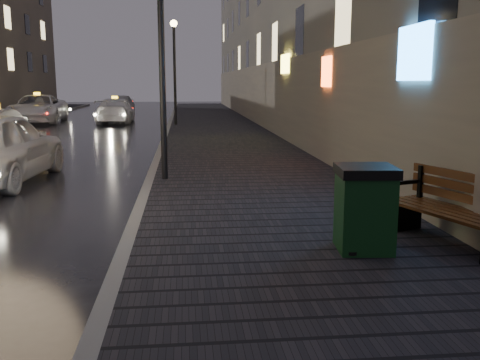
# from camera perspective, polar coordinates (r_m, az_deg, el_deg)

# --- Properties ---
(sidewalk) EXTENTS (4.60, 58.00, 0.15)m
(sidewalk) POSITION_cam_1_polar(r_m,az_deg,el_deg) (27.29, -2.56, 5.65)
(sidewalk) COLOR black
(sidewalk) RESTS_ON ground
(curb) EXTENTS (0.20, 58.00, 0.15)m
(curb) POSITION_cam_1_polar(r_m,az_deg,el_deg) (27.26, -7.63, 5.56)
(curb) COLOR slate
(curb) RESTS_ON ground
(building_near) EXTENTS (1.80, 50.00, 13.00)m
(building_near) POSITION_cam_1_polar(r_m,az_deg,el_deg) (31.79, 2.96, 17.92)
(building_near) COLOR #605B54
(building_near) RESTS_ON ground
(lamp_near) EXTENTS (0.36, 0.36, 5.28)m
(lamp_near) POSITION_cam_1_polar(r_m,az_deg,el_deg) (12.22, -8.42, 15.76)
(lamp_near) COLOR black
(lamp_near) RESTS_ON sidewalk
(lamp_far) EXTENTS (0.36, 0.36, 5.28)m
(lamp_far) POSITION_cam_1_polar(r_m,az_deg,el_deg) (28.18, -7.01, 12.68)
(lamp_far) COLOR black
(lamp_far) RESTS_ON sidewalk
(bench) EXTENTS (1.26, 2.03, 0.98)m
(bench) POSITION_cam_1_polar(r_m,az_deg,el_deg) (7.78, 21.81, -2.85)
(bench) COLOR black
(bench) RESTS_ON sidewalk
(trash_bin) EXTENTS (0.80, 0.80, 1.12)m
(trash_bin) POSITION_cam_1_polar(r_m,az_deg,el_deg) (7.13, 13.15, -2.90)
(trash_bin) COLOR black
(trash_bin) RESTS_ON sidewalk
(taxi_mid) EXTENTS (2.09, 4.89, 1.41)m
(taxi_mid) POSITION_cam_1_polar(r_m,az_deg,el_deg) (31.94, -13.15, 7.21)
(taxi_mid) COLOR white
(taxi_mid) RESTS_ON ground
(taxi_far) EXTENTS (3.05, 5.98, 1.62)m
(taxi_far) POSITION_cam_1_polar(r_m,az_deg,el_deg) (33.47, -20.75, 7.13)
(taxi_far) COLOR white
(taxi_far) RESTS_ON ground
(car_far) EXTENTS (1.63, 4.04, 1.38)m
(car_far) POSITION_cam_1_polar(r_m,az_deg,el_deg) (44.71, -12.39, 8.05)
(car_far) COLOR #97979F
(car_far) RESTS_ON ground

